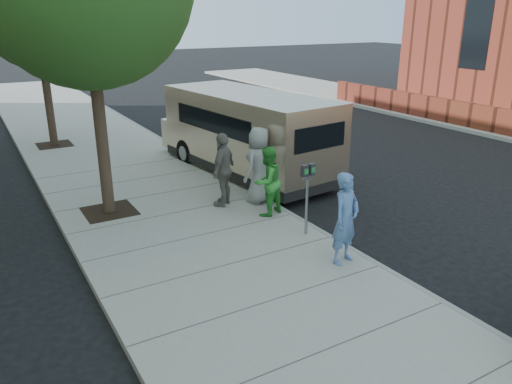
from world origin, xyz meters
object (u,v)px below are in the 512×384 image
Objects in this scene: person_green_shirt at (267,181)px; person_striped_polo at (223,170)px; tree_far at (37,8)px; van at (246,132)px; person_officer at (346,219)px; parking_meter at (307,184)px; person_gray_shirt at (259,165)px.

person_striped_polo is (-0.59, 1.09, 0.09)m from person_green_shirt.
tree_far reaches higher than person_green_shirt.
van is 3.86× the size of person_officer.
parking_meter is (3.31, -11.10, -3.59)m from tree_far.
tree_far reaches higher than person_striped_polo.
van reaches higher than parking_meter.
person_green_shirt is 1.25m from person_striped_polo.
person_gray_shirt reaches higher than person_striped_polo.
person_striped_polo reaches higher than person_green_shirt.
person_striped_polo is at bearing -39.62° from person_gray_shirt.
person_gray_shirt reaches higher than person_green_shirt.
van is (1.23, 4.88, 0.03)m from parking_meter.
van is at bearing 71.18° from parking_meter.
person_officer is 3.67m from person_gray_shirt.
person_officer is 0.97× the size of person_striped_polo.
person_striped_polo is (-0.88, 0.24, -0.04)m from person_gray_shirt.
person_gray_shirt is 0.91m from person_striped_polo.
van is at bearing -53.88° from tree_far.
person_green_shirt is at bearing 78.81° from person_striped_polo.
person_gray_shirt is (0.15, 2.25, -0.18)m from parking_meter.
parking_meter is 0.95× the size of person_green_shirt.
tree_far reaches higher than person_officer.
person_green_shirt is at bearing -118.21° from van.
van is at bearing -136.81° from person_gray_shirt.
van is 3.60× the size of person_gray_shirt.
person_striped_polo is (-0.73, 2.49, -0.22)m from parking_meter.
tree_far is 13.46m from person_officer.
person_officer is at bearing 61.35° from person_gray_shirt.
tree_far is at bearing -113.00° from person_striped_polo.
person_officer is at bearing -75.74° from tree_far.
person_striped_polo is at bearing -136.17° from van.
tree_far is 0.94× the size of van.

